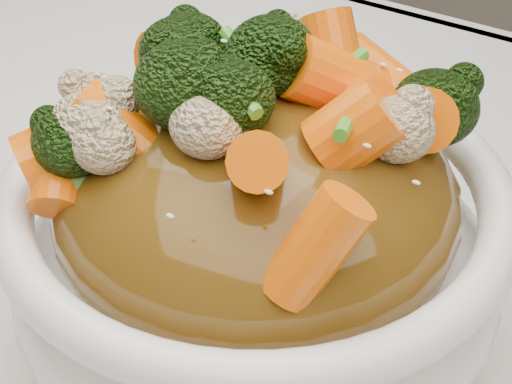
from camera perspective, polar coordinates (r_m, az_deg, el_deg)
The scene contains 8 objects.
tablecloth at distance 0.44m, azimuth -3.23°, elevation -9.82°, with size 1.20×0.80×0.04m, color white.
bowl at distance 0.38m, azimuth 0.00°, elevation -4.25°, with size 0.24×0.24×0.09m, color white, non-canonical shape.
sauce_base at distance 0.36m, azimuth 0.00°, elevation -0.41°, with size 0.19×0.19×0.10m, color #583A0F.
carrots at distance 0.33m, azimuth 0.00°, elevation 9.14°, with size 0.19×0.19×0.05m, color #FF6B08, non-canonical shape.
broccoli at distance 0.33m, azimuth 0.00°, elevation 8.97°, with size 0.19×0.19×0.05m, color black, non-canonical shape.
cauliflower at distance 0.33m, azimuth 0.00°, elevation 8.64°, with size 0.19×0.19×0.04m, color beige, non-canonical shape.
scallions at distance 0.32m, azimuth -0.00°, elevation 9.31°, with size 0.14×0.14×0.02m, color #3A9723, non-canonical shape.
sesame_seeds at distance 0.32m, azimuth 0.00°, elevation 9.31°, with size 0.17×0.17×0.01m, color beige, non-canonical shape.
Camera 1 is at (0.19, -0.23, 1.05)m, focal length 55.00 mm.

